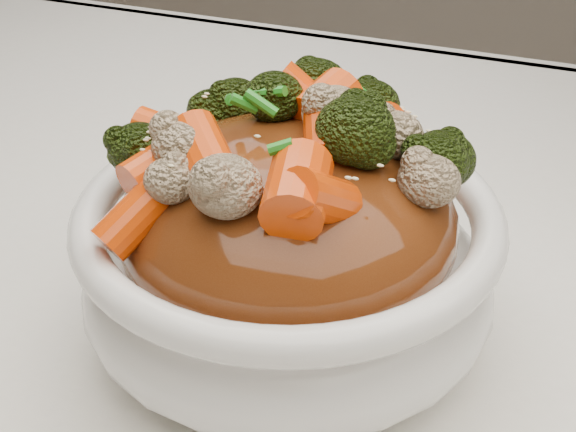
% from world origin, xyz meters
% --- Properties ---
extents(tablecloth, '(1.20, 0.80, 0.04)m').
position_xyz_m(tablecloth, '(0.00, 0.00, 0.73)').
color(tablecloth, white).
rests_on(tablecloth, dining_table).
extents(bowl, '(0.28, 0.28, 0.08)m').
position_xyz_m(bowl, '(-0.01, -0.05, 0.79)').
color(bowl, white).
rests_on(bowl, tablecloth).
extents(sauce_base, '(0.22, 0.22, 0.09)m').
position_xyz_m(sauce_base, '(-0.01, -0.05, 0.82)').
color(sauce_base, '#5C2A0F').
rests_on(sauce_base, bowl).
extents(carrots, '(0.22, 0.22, 0.05)m').
position_xyz_m(carrots, '(-0.01, -0.05, 0.88)').
color(carrots, '#E74507').
rests_on(carrots, sauce_base).
extents(broccoli, '(0.22, 0.22, 0.04)m').
position_xyz_m(broccoli, '(-0.01, -0.05, 0.88)').
color(broccoli, black).
rests_on(broccoli, sauce_base).
extents(cauliflower, '(0.22, 0.22, 0.04)m').
position_xyz_m(cauliflower, '(-0.01, -0.05, 0.88)').
color(cauliflower, tan).
rests_on(cauliflower, sauce_base).
extents(scallions, '(0.17, 0.17, 0.02)m').
position_xyz_m(scallions, '(-0.01, -0.05, 0.88)').
color(scallions, '#21801D').
rests_on(scallions, sauce_base).
extents(sesame_seeds, '(0.20, 0.20, 0.01)m').
position_xyz_m(sesame_seeds, '(-0.01, -0.05, 0.88)').
color(sesame_seeds, beige).
rests_on(sesame_seeds, sauce_base).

